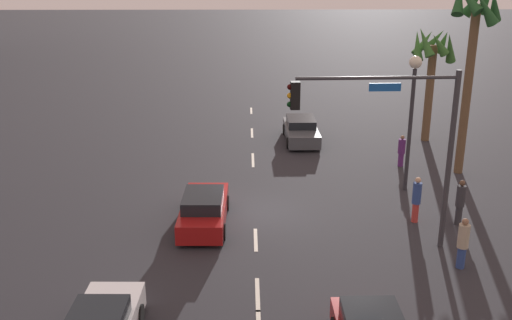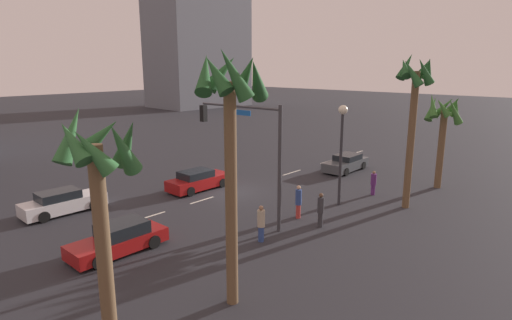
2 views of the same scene
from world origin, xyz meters
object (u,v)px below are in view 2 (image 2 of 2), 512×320
car_3 (119,239)px  building_0 (197,29)px  palm_tree_3 (101,177)px  traffic_signal (251,142)px  car_2 (346,163)px  palm_tree_2 (231,118)px  car_1 (198,180)px  palm_tree_0 (443,119)px  pedestrian_0 (321,209)px  palm_tree_1 (414,95)px  pedestrian_3 (373,182)px  streetlamp (342,136)px  car_0 (63,202)px  pedestrian_1 (261,223)px  pedestrian_2 (298,201)px

car_3 → building_0: (-49.43, -52.16, 15.16)m
palm_tree_3 → traffic_signal: bearing=-160.7°
car_2 → palm_tree_2: bearing=19.3°
car_1 → palm_tree_0: bearing=133.6°
pedestrian_0 → palm_tree_1: 8.73m
traffic_signal → building_0: 69.76m
pedestrian_3 → palm_tree_3: 20.12m
car_3 → palm_tree_3: (3.48, 5.62, 4.72)m
streetlamp → palm_tree_1: size_ratio=0.67×
pedestrian_3 → car_1: bearing=-54.1°
car_0 → car_1: 8.78m
traffic_signal → pedestrian_0: 5.19m
streetlamp → palm_tree_0: palm_tree_0 is taller
pedestrian_0 → palm_tree_0: bearing=170.3°
pedestrian_1 → palm_tree_3: (8.82, 1.50, 4.39)m
traffic_signal → palm_tree_0: bearing=159.1°
car_0 → car_2: 21.43m
palm_tree_1 → palm_tree_3: bearing=-5.4°
car_0 → palm_tree_0: palm_tree_0 is taller
streetlamp → palm_tree_0: 8.68m
car_1 → streetlamp: streetlamp is taller
palm_tree_1 → palm_tree_2: palm_tree_1 is taller
streetlamp → pedestrian_0: (3.86, 1.17, -3.35)m
pedestrian_3 → palm_tree_2: palm_tree_2 is taller
car_2 → palm_tree_0: size_ratio=0.69×
car_0 → traffic_signal: size_ratio=0.71×
car_0 → palm_tree_3: size_ratio=0.64×
car_2 → pedestrian_1: pedestrian_1 is taller
palm_tree_2 → pedestrian_1: bearing=-149.1°
car_1 → palm_tree_1: bearing=115.7°
traffic_signal → building_0: (-42.52, -54.14, 11.26)m
pedestrian_2 → pedestrian_1: bearing=8.2°
car_1 → car_3: (9.07, 5.03, -0.01)m
traffic_signal → palm_tree_3: palm_tree_3 is taller
car_0 → car_2: (-20.18, 7.19, -0.02)m
pedestrian_0 → car_3: bearing=-30.5°
car_0 → pedestrian_2: pedestrian_2 is taller
car_1 → building_0: (-40.36, -47.13, 15.14)m
pedestrian_3 → pedestrian_0: bearing=4.4°
car_0 → palm_tree_2: 15.56m
car_0 → streetlamp: 17.05m
pedestrian_1 → building_0: 73.02m
car_1 → pedestrian_1: 9.89m
palm_tree_0 → palm_tree_3: size_ratio=0.90×
streetlamp → palm_tree_0: size_ratio=0.93×
car_1 → traffic_signal: 8.30m
car_1 → pedestrian_2: (-0.10, 8.59, 0.38)m
car_3 → pedestrian_3: 16.77m
car_2 → car_3: bearing=0.2°
pedestrian_3 → palm_tree_0: 6.73m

